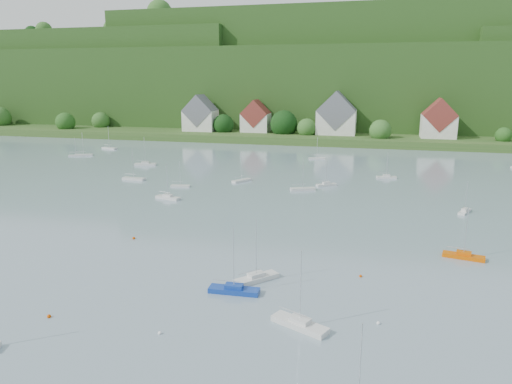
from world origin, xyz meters
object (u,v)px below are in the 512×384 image
near_sailboat_4 (300,323)px  near_sailboat_5 (464,256)px  near_sailboat_1 (234,289)px  near_sailboat_3 (256,278)px

near_sailboat_4 → near_sailboat_5: near_sailboat_4 is taller
near_sailboat_1 → near_sailboat_3: 4.48m
near_sailboat_1 → near_sailboat_5: bearing=30.9°
near_sailboat_1 → near_sailboat_3: near_sailboat_1 is taller
near_sailboat_1 → near_sailboat_4: 11.17m
near_sailboat_3 → near_sailboat_5: bearing=-18.7°
near_sailboat_3 → near_sailboat_5: size_ratio=1.07×
near_sailboat_4 → near_sailboat_5: size_ratio=1.11×
near_sailboat_1 → near_sailboat_3: bearing=63.9°
near_sailboat_3 → near_sailboat_4: bearing=-102.0°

